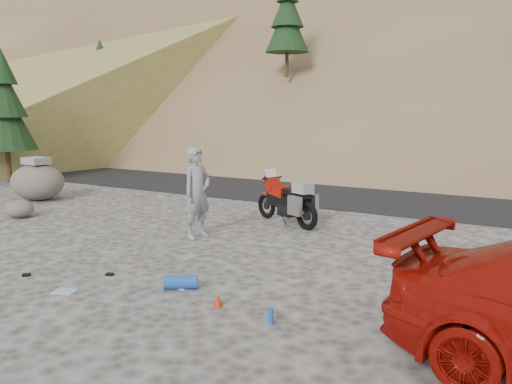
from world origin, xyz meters
TOP-DOWN VIEW (x-y plane):
  - ground at (0.00, 0.00)m, footprint 140.00×140.00m
  - road at (0.00, 9.00)m, footprint 120.00×7.00m
  - hillside at (-0.05, 40.88)m, footprint 120.00×73.00m
  - conifer_verge at (-11.00, 4.50)m, footprint 2.20×2.20m
  - motorcycle at (1.30, 3.37)m, footprint 2.04×1.13m
  - man at (0.14, 1.29)m, footprint 0.60×0.79m
  - boulder at (-6.78, 2.57)m, footprint 2.04×1.88m
  - small_rock at (-5.02, 0.68)m, footprint 0.97×0.93m
  - gear_white_cloth at (1.65, -1.26)m, footprint 0.41×0.37m
  - gear_blue_mat at (1.77, -1.38)m, footprint 0.54×0.45m
  - gear_bottle at (3.57, -1.83)m, footprint 0.08×0.08m
  - gear_funnel at (2.66, -1.69)m, footprint 0.15×0.15m
  - gear_glove_a at (0.34, -1.47)m, footprint 0.14×0.12m
  - gear_glove_b at (-0.83, -2.18)m, footprint 0.15×0.15m
  - gear_blue_cloth at (0.32, -2.36)m, footprint 0.39×0.33m

SIDE VIEW (x-z plane):
  - ground at x=0.00m, z-range 0.00..0.00m
  - road at x=0.00m, z-range -0.03..0.03m
  - man at x=0.14m, z-range -0.98..0.98m
  - gear_white_cloth at x=1.65m, z-range 0.00..0.01m
  - gear_blue_cloth at x=0.32m, z-range 0.00..0.01m
  - gear_glove_a at x=0.34m, z-range 0.00..0.04m
  - gear_glove_b at x=-0.83m, z-range 0.00..0.04m
  - gear_funnel at x=2.66m, z-range 0.00..0.18m
  - gear_bottle at x=3.57m, z-range 0.00..0.20m
  - gear_blue_mat at x=1.77m, z-range 0.00..0.21m
  - small_rock at x=-5.02m, z-range 0.00..0.45m
  - motorcycle at x=1.30m, z-range -0.09..1.20m
  - boulder at x=-6.78m, z-range -0.08..1.20m
  - conifer_verge at x=-11.00m, z-range 0.37..5.41m
  - hillside at x=-0.05m, z-range -12.28..34.44m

